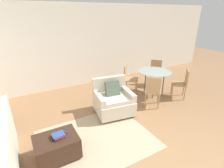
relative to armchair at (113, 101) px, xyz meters
name	(u,v)px	position (x,y,z in m)	size (l,w,h in m)	color
ground_plane	(160,148)	(0.14, -1.58, -0.35)	(20.00, 20.00, 0.00)	#936B47
wall_back	(83,46)	(0.14, 2.32, 1.02)	(12.00, 0.06, 2.75)	silver
area_rug	(97,139)	(-0.82, -0.73, -0.35)	(2.22, 1.81, 0.01)	tan
armchair	(113,101)	(0.00, 0.00, 0.00)	(1.01, 0.94, 0.90)	beige
ottoman	(57,147)	(-1.64, -0.82, -0.12)	(0.75, 0.56, 0.42)	#382319
book_stack	(59,135)	(-1.58, -0.83, 0.11)	(0.23, 0.20, 0.06)	#2D478C
tv_remote_primary	(64,132)	(-1.46, -0.74, 0.08)	(0.15, 0.14, 0.01)	#333338
dining_table	(155,74)	(1.68, 0.34, 0.32)	(1.01, 1.01, 0.77)	#8C9E99
dining_chair_near_left	(153,89)	(1.10, -0.25, 0.17)	(0.59, 0.59, 0.90)	tan
dining_chair_near_right	(182,82)	(2.27, -0.25, 0.17)	(0.59, 0.59, 0.90)	tan
dining_chair_far_left	(128,77)	(1.10, 0.92, 0.17)	(0.59, 0.59, 0.90)	tan
dining_chair_far_right	(156,71)	(2.27, 0.92, 0.17)	(0.59, 0.59, 0.90)	tan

